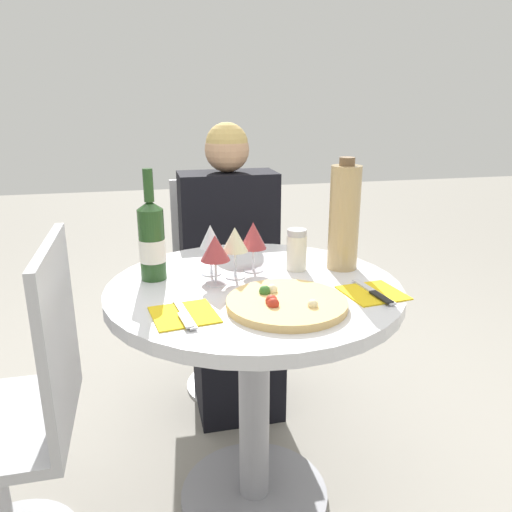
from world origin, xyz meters
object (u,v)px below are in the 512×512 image
(chair_behind_diner, at_px, (227,290))
(pizza_large, at_px, (286,303))
(dining_table, at_px, (254,342))
(wine_bottle, at_px, (152,240))
(seated_diner, at_px, (232,286))
(chair_empty_side, at_px, (15,421))
(tall_carafe, at_px, (344,217))

(chair_behind_diner, bearing_deg, pizza_large, 89.73)
(dining_table, distance_m, wine_bottle, 0.42)
(pizza_large, height_order, wine_bottle, wine_bottle)
(seated_diner, bearing_deg, chair_empty_side, 43.09)
(pizza_large, height_order, tall_carafe, tall_carafe)
(seated_diner, height_order, chair_empty_side, seated_diner)
(chair_behind_diner, relative_size, chair_empty_side, 1.00)
(pizza_large, xyz_separation_m, tall_carafe, (0.25, 0.26, 0.15))
(chair_behind_diner, xyz_separation_m, pizza_large, (-0.00, -0.93, 0.32))
(chair_empty_side, relative_size, pizza_large, 2.98)
(chair_empty_side, distance_m, tall_carafe, 1.07)
(chair_empty_side, bearing_deg, pizza_large, -99.91)
(tall_carafe, bearing_deg, dining_table, -165.23)
(dining_table, xyz_separation_m, pizza_large, (0.04, -0.18, 0.19))
(wine_bottle, relative_size, tall_carafe, 0.94)
(chair_empty_side, distance_m, pizza_large, 0.78)
(seated_diner, xyz_separation_m, chair_empty_side, (-0.70, -0.66, -0.07))
(pizza_large, bearing_deg, dining_table, 103.17)
(dining_table, xyz_separation_m, wine_bottle, (-0.27, 0.11, 0.30))
(dining_table, height_order, pizza_large, pizza_large)
(chair_behind_diner, relative_size, tall_carafe, 2.69)
(chair_behind_diner, relative_size, seated_diner, 0.79)
(pizza_large, bearing_deg, wine_bottle, 137.60)
(seated_diner, relative_size, wine_bottle, 3.63)
(seated_diner, relative_size, pizza_large, 3.80)
(seated_diner, relative_size, tall_carafe, 3.42)
(seated_diner, xyz_separation_m, wine_bottle, (-0.32, -0.49, 0.35))
(dining_table, relative_size, chair_empty_side, 0.91)
(seated_diner, height_order, tall_carafe, seated_diner)
(seated_diner, xyz_separation_m, tall_carafe, (0.25, -0.52, 0.39))
(wine_bottle, bearing_deg, dining_table, -21.78)
(chair_behind_diner, xyz_separation_m, seated_diner, (-0.00, -0.15, 0.07))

